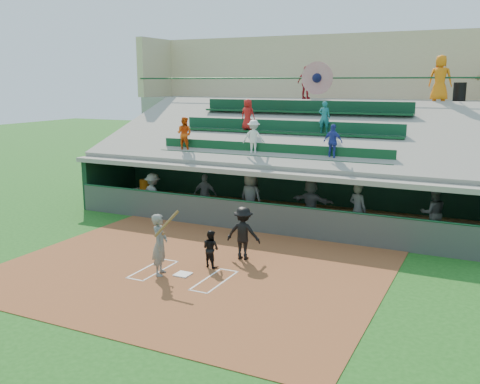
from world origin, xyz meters
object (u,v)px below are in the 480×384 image
at_px(catcher, 211,249).
at_px(white_table, 144,198).
at_px(water_cooler, 144,184).
at_px(trash_bin, 460,92).
at_px(home_plate, 183,274).
at_px(batter_at_plate, 160,244).

xyz_separation_m(catcher, white_table, (-6.43, 5.53, -0.15)).
bearing_deg(white_table, catcher, -21.53).
bearing_deg(catcher, water_cooler, -25.67).
xyz_separation_m(catcher, water_cooler, (-6.39, 5.59, 0.44)).
xyz_separation_m(catcher, trash_bin, (5.72, 12.14, 4.42)).
relative_size(catcher, white_table, 1.27).
height_order(white_table, trash_bin, trash_bin).
distance_m(home_plate, white_table, 8.88).
xyz_separation_m(home_plate, white_table, (-6.04, 6.49, 0.39)).
distance_m(white_table, water_cooler, 0.60).
distance_m(batter_at_plate, catcher, 1.59).
relative_size(batter_at_plate, water_cooler, 4.64).
bearing_deg(home_plate, batter_at_plate, -157.93).
height_order(batter_at_plate, water_cooler, batter_at_plate).
distance_m(batter_at_plate, white_table, 8.67).
xyz_separation_m(batter_at_plate, white_table, (-5.45, 6.73, -0.49)).
distance_m(water_cooler, trash_bin, 14.33).
height_order(home_plate, white_table, white_table).
bearing_deg(trash_bin, water_cooler, -151.60).
xyz_separation_m(batter_at_plate, trash_bin, (6.70, 13.34, 4.08)).
distance_m(catcher, trash_bin, 14.13).
relative_size(home_plate, white_table, 0.49).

